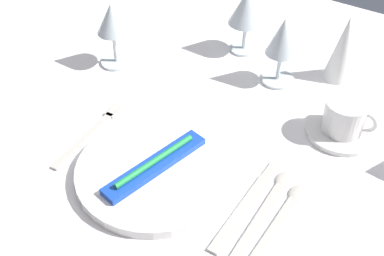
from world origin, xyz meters
TOP-DOWN VIEW (x-y plane):
  - dining_table at (0.00, 0.00)m, footprint 1.80×1.11m
  - dinner_plate at (0.02, -0.22)m, footprint 0.28×0.28m
  - toothbrush_package at (0.02, -0.22)m, footprint 0.08×0.21m
  - fork_outer at (-0.15, -0.20)m, footprint 0.03×0.21m
  - dinner_knife at (0.19, -0.21)m, footprint 0.02×0.22m
  - spoon_soup at (0.22, -0.18)m, footprint 0.03×0.23m
  - spoon_dessert at (0.25, -0.19)m, footprint 0.03×0.21m
  - saucer_right at (0.26, 0.05)m, footprint 0.14×0.14m
  - coffee_cup_right at (0.26, 0.05)m, footprint 0.10×0.08m
  - wine_glass_left at (0.08, 0.14)m, footprint 0.07×0.07m
  - wine_glass_right at (-0.04, 0.21)m, footprint 0.08×0.08m
  - wine_glass_far at (-0.25, 0.01)m, footprint 0.07×0.07m
  - napkin_folded at (0.19, 0.23)m, footprint 0.07×0.07m

SIDE VIEW (x-z plane):
  - dining_table at x=0.00m, z-range 0.29..1.03m
  - fork_outer at x=-0.15m, z-range 0.74..0.74m
  - spoon_dessert at x=0.25m, z-range 0.74..0.75m
  - dinner_knife at x=0.19m, z-range 0.74..0.74m
  - spoon_soup at x=0.22m, z-range 0.74..0.75m
  - saucer_right at x=0.26m, z-range 0.74..0.75m
  - dinner_plate at x=0.02m, z-range 0.74..0.76m
  - toothbrush_package at x=0.02m, z-range 0.75..0.78m
  - coffee_cup_right at x=0.26m, z-range 0.75..0.81m
  - napkin_folded at x=0.19m, z-range 0.74..0.89m
  - wine_glass_left at x=0.08m, z-range 0.77..0.92m
  - wine_glass_far at x=-0.25m, z-range 0.77..0.92m
  - wine_glass_right at x=-0.04m, z-range 0.77..0.92m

